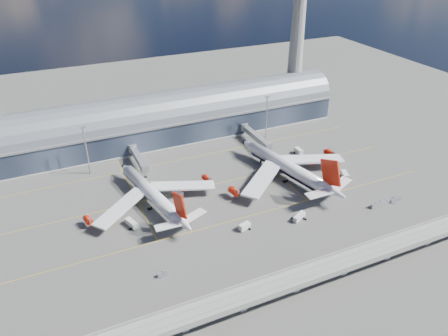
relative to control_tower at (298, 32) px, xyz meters
name	(u,v)px	position (x,y,z in m)	size (l,w,h in m)	color
ground	(227,207)	(-85.00, -83.00, -51.64)	(500.00, 500.00, 0.00)	#474744
taxi_lines	(208,183)	(-85.00, -60.89, -51.63)	(200.00, 80.12, 0.01)	gold
terminal	(170,120)	(-85.00, -5.01, -40.30)	(200.00, 30.00, 28.00)	#202736
control_tower	(298,32)	(0.00, 0.00, 0.00)	(19.00, 19.00, 103.00)	gray
guideway	(296,279)	(-85.00, -138.00, -46.34)	(220.00, 8.50, 7.20)	gray
floodlight_mast_left	(86,149)	(-135.00, -28.00, -38.00)	(3.00, 0.70, 25.70)	gray
floodlight_mast_right	(267,116)	(-35.00, -28.00, -38.00)	(3.00, 0.70, 25.70)	gray
airliner_left	(153,195)	(-114.10, -68.59, -46.06)	(60.64, 63.85, 19.54)	white
airliner_right	(288,168)	(-47.70, -72.36, -45.87)	(66.51, 69.60, 22.23)	white
jet_bridge_left	(138,157)	(-110.99, -29.88, -46.46)	(4.40, 28.00, 7.25)	gray
jet_bridge_right	(254,135)	(-44.58, -31.82, -46.46)	(4.40, 32.00, 7.25)	gray
service_truck_0	(132,223)	(-126.85, -79.25, -50.20)	(4.18, 7.08, 2.79)	silver
service_truck_1	(245,227)	(-85.33, -100.46, -50.21)	(5.30, 3.43, 2.84)	silver
service_truck_2	(299,217)	(-61.25, -103.84, -50.33)	(7.10, 4.72, 2.50)	silver
service_truck_3	(345,175)	(-22.30, -84.21, -50.00)	(4.82, 7.07, 3.19)	silver
service_truck_4	(299,151)	(-28.70, -53.25, -50.02)	(2.91, 5.59, 3.20)	silver
service_truck_5	(178,194)	(-101.90, -65.55, -50.28)	(4.09, 5.88, 2.66)	silver
cargo_train_0	(163,274)	(-123.81, -112.38, -50.87)	(4.49, 2.25, 1.46)	gray
cargo_train_1	(380,204)	(-22.70, -109.87, -50.68)	(11.13, 2.57, 1.84)	gray
cargo_train_2	(396,199)	(-13.68, -109.89, -50.79)	(7.38, 3.68, 1.62)	gray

